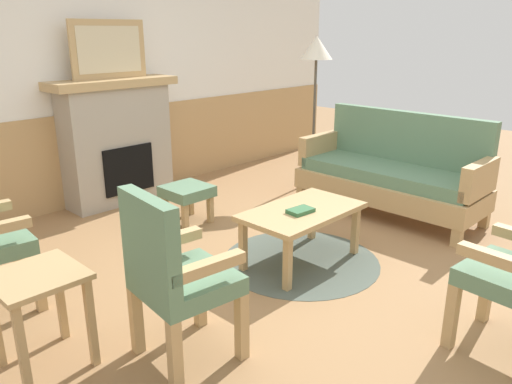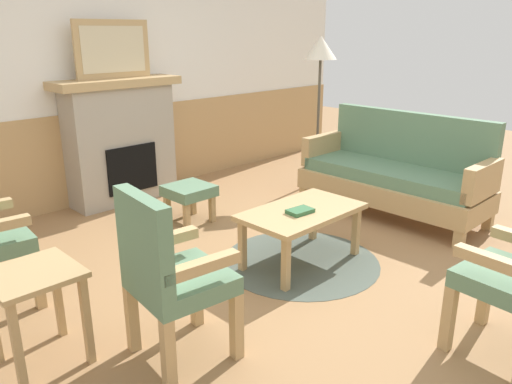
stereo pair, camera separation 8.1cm
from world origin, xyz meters
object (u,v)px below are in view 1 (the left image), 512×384
object	(u,v)px
footstool	(187,194)
armchair_by_window_left	(174,271)
book_on_table	(300,211)
floor_lamp_by_couch	(316,57)
couch	(392,174)
coffee_table	(302,216)
framed_picture	(109,49)
fireplace	(117,141)
side_table	(39,294)

from	to	relation	value
footstool	armchair_by_window_left	bearing A→B (deg)	-130.00
book_on_table	floor_lamp_by_couch	xyz separation A→B (m)	(1.83, 1.31, 1.00)
couch	coffee_table	distance (m)	1.49
couch	coffee_table	world-z (taller)	couch
armchair_by_window_left	book_on_table	bearing A→B (deg)	10.54
couch	footstool	distance (m)	2.00
framed_picture	floor_lamp_by_couch	world-z (taller)	framed_picture
footstool	fireplace	bearing A→B (deg)	95.63
framed_picture	side_table	world-z (taller)	framed_picture
fireplace	floor_lamp_by_couch	size ratio (longest dim) A/B	0.77
coffee_table	book_on_table	xyz separation A→B (m)	(-0.07, -0.04, 0.07)
framed_picture	floor_lamp_by_couch	size ratio (longest dim) A/B	0.48
coffee_table	armchair_by_window_left	bearing A→B (deg)	-168.44
fireplace	side_table	xyz separation A→B (m)	(-1.76, -2.13, -0.22)
couch	armchair_by_window_left	xyz separation A→B (m)	(-2.91, -0.37, 0.14)
book_on_table	side_table	bearing A→B (deg)	173.31
couch	coffee_table	size ratio (longest dim) A/B	1.88
couch	footstool	size ratio (longest dim) A/B	4.50
couch	side_table	xyz separation A→B (m)	(-3.44, 0.10, 0.04)
floor_lamp_by_couch	couch	bearing A→B (deg)	-103.12
framed_picture	book_on_table	xyz separation A→B (m)	(0.12, -2.35, -1.10)
framed_picture	side_table	bearing A→B (deg)	-129.63
footstool	armchair_by_window_left	distance (m)	2.09
coffee_table	footstool	xyz separation A→B (m)	(-0.09, 1.30, -0.10)
coffee_table	book_on_table	size ratio (longest dim) A/B	4.97
armchair_by_window_left	floor_lamp_by_couch	bearing A→B (deg)	26.03
armchair_by_window_left	side_table	xyz separation A→B (m)	(-0.52, 0.47, -0.10)
fireplace	couch	bearing A→B (deg)	-53.09
book_on_table	footstool	distance (m)	1.35
fireplace	coffee_table	size ratio (longest dim) A/B	1.35
framed_picture	floor_lamp_by_couch	distance (m)	2.21
book_on_table	floor_lamp_by_couch	bearing A→B (deg)	35.44
couch	side_table	distance (m)	3.44
fireplace	footstool	bearing A→B (deg)	-84.37
armchair_by_window_left	footstool	bearing A→B (deg)	50.00
floor_lamp_by_couch	armchair_by_window_left	bearing A→B (deg)	-153.97
couch	armchair_by_window_left	world-z (taller)	same
book_on_table	floor_lamp_by_couch	distance (m)	2.46
coffee_table	side_table	xyz separation A→B (m)	(-1.95, 0.18, 0.05)
armchair_by_window_left	side_table	distance (m)	0.71
framed_picture	armchair_by_window_left	world-z (taller)	framed_picture
coffee_table	footstool	bearing A→B (deg)	93.93
fireplace	framed_picture	distance (m)	0.91
book_on_table	footstool	size ratio (longest dim) A/B	0.48
coffee_table	floor_lamp_by_couch	xyz separation A→B (m)	(1.76, 1.27, 1.06)
coffee_table	book_on_table	distance (m)	0.11
couch	coffee_table	xyz separation A→B (m)	(-1.49, -0.08, -0.01)
framed_picture	fireplace	bearing A→B (deg)	-90.00
book_on_table	floor_lamp_by_couch	world-z (taller)	floor_lamp_by_couch
book_on_table	footstool	bearing A→B (deg)	90.78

